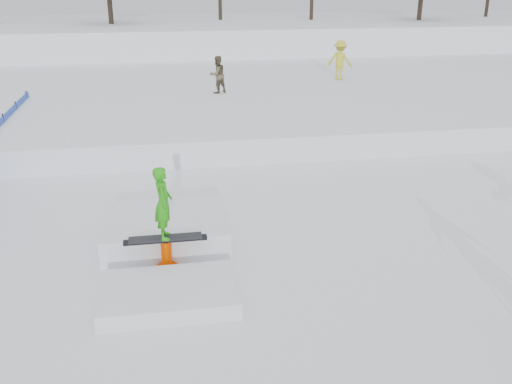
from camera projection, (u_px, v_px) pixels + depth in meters
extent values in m
plane|color=white|center=(248.00, 288.00, 10.54)|extent=(120.00, 120.00, 0.00)
cube|color=white|center=(177.00, 40.00, 37.66)|extent=(60.00, 14.00, 2.40)
cube|color=white|center=(191.00, 94.00, 25.09)|extent=(50.00, 18.00, 0.80)
cylinder|color=black|center=(5.00, 130.00, 18.86)|extent=(0.05, 0.05, 1.10)
cylinder|color=black|center=(17.00, 116.00, 20.61)|extent=(0.05, 0.05, 1.10)
cylinder|color=black|center=(28.00, 105.00, 22.35)|extent=(0.05, 0.05, 1.10)
cylinder|color=black|center=(110.00, 7.00, 34.85)|extent=(0.30, 0.30, 2.00)
cylinder|color=black|center=(420.00, 4.00, 37.56)|extent=(0.30, 0.30, 2.00)
imported|color=brown|center=(217.00, 75.00, 23.06)|extent=(0.91, 0.85, 1.49)
imported|color=gold|center=(340.00, 60.00, 25.84)|extent=(1.30, 1.20, 1.76)
cube|color=white|center=(165.00, 229.00, 12.30)|extent=(2.60, 2.20, 0.54)
cube|color=white|center=(169.00, 294.00, 10.05)|extent=(2.40, 1.60, 0.30)
cylinder|color=#EF4F00|center=(167.00, 267.00, 11.20)|extent=(0.44, 0.44, 0.06)
cylinder|color=#EF4F00|center=(166.00, 255.00, 11.10)|extent=(0.20, 0.20, 0.60)
cube|color=black|center=(166.00, 240.00, 10.98)|extent=(1.60, 0.16, 0.06)
cube|color=black|center=(165.00, 238.00, 10.96)|extent=(1.40, 0.28, 0.03)
imported|color=#22A10F|center=(163.00, 203.00, 10.70)|extent=(0.34, 0.52, 1.42)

